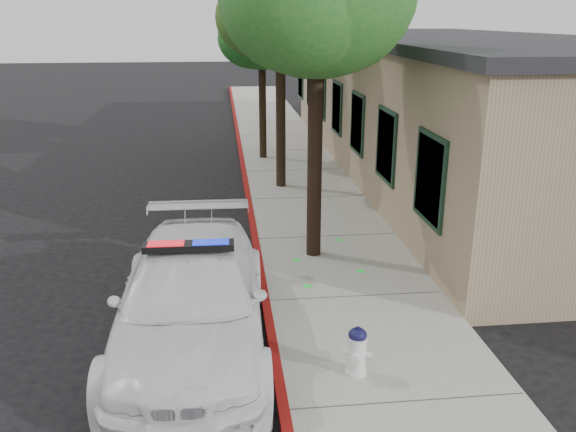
# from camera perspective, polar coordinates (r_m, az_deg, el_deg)

# --- Properties ---
(ground) EXTENTS (120.00, 120.00, 0.00)m
(ground) POSITION_cam_1_polar(r_m,az_deg,el_deg) (10.33, -2.48, -8.88)
(ground) COLOR black
(ground) RESTS_ON ground
(sidewalk) EXTENTS (3.20, 60.00, 0.15)m
(sidewalk) POSITION_cam_1_polar(r_m,az_deg,el_deg) (13.20, 3.55, -2.24)
(sidewalk) COLOR gray
(sidewalk) RESTS_ON ground
(red_curb) EXTENTS (0.14, 60.00, 0.16)m
(red_curb) POSITION_cam_1_polar(r_m,az_deg,el_deg) (13.04, -3.14, -2.49)
(red_curb) COLOR maroon
(red_curb) RESTS_ON ground
(clapboard_building) EXTENTS (7.30, 20.89, 4.24)m
(clapboard_building) POSITION_cam_1_polar(r_m,az_deg,el_deg) (19.73, 15.57, 10.25)
(clapboard_building) COLOR tan
(clapboard_building) RESTS_ON ground
(police_car) EXTENTS (2.30, 5.44, 1.69)m
(police_car) POSITION_cam_1_polar(r_m,az_deg,el_deg) (9.00, -9.24, -7.88)
(police_car) COLOR white
(police_car) RESTS_ON ground
(fire_hydrant) EXTENTS (0.40, 0.35, 0.70)m
(fire_hydrant) POSITION_cam_1_polar(r_m,az_deg,el_deg) (8.23, 6.64, -12.73)
(fire_hydrant) COLOR white
(fire_hydrant) RESTS_ON sidewalk
(street_tree_near) EXTENTS (3.58, 3.67, 6.55)m
(street_tree_near) POSITION_cam_1_polar(r_m,az_deg,el_deg) (11.30, 2.89, 19.96)
(street_tree_near) COLOR black
(street_tree_near) RESTS_ON sidewalk
(street_tree_mid) EXTENTS (3.51, 3.24, 6.19)m
(street_tree_mid) POSITION_cam_1_polar(r_m,az_deg,el_deg) (16.51, -0.67, 18.77)
(street_tree_mid) COLOR black
(street_tree_mid) RESTS_ON sidewalk
(street_tree_far) EXTENTS (3.00, 2.83, 5.35)m
(street_tree_far) POSITION_cam_1_polar(r_m,az_deg,el_deg) (20.13, -2.45, 16.90)
(street_tree_far) COLOR black
(street_tree_far) RESTS_ON sidewalk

